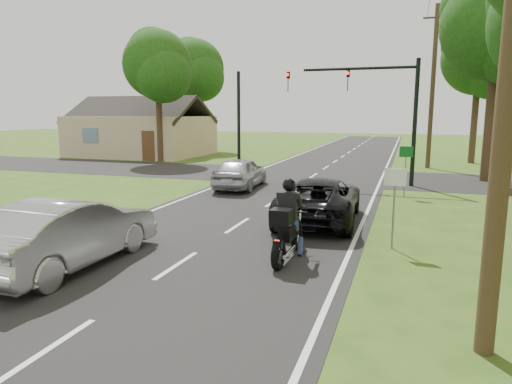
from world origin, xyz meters
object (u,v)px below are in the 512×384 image
utility_pole_far (433,87)px  sign_white (395,189)px  motorcycle_rider (287,228)px  dark_suv (320,199)px  traffic_signal (375,99)px  silver_sedan (69,233)px  silver_suv (240,172)px  sign_green (406,159)px

utility_pole_far → sign_white: 19.39m
motorcycle_rider → dark_suv: size_ratio=0.45×
traffic_signal → utility_pole_far: bearing=70.3°
silver_sedan → sign_white: (7.01, 3.78, 0.79)m
silver_sedan → silver_suv: bearing=-88.8°
motorcycle_rider → utility_pole_far: size_ratio=0.23×
silver_suv → traffic_signal: bearing=-154.4°
dark_suv → sign_white: (2.37, -2.45, 0.87)m
silver_sedan → sign_white: 8.01m
dark_suv → motorcycle_rider: bearing=86.8°
traffic_signal → sign_green: bearing=-62.6°
sign_green → sign_white: bearing=-91.4°
utility_pole_far → sign_white: bearing=-94.5°
traffic_signal → sign_white: (1.36, -11.02, -2.54)m
dark_suv → traffic_signal: 9.28m
silver_suv → sign_white: bearing=128.8°
motorcycle_rider → dark_suv: motorcycle_rider is taller
silver_sedan → utility_pole_far: 24.71m
silver_suv → sign_green: size_ratio=2.03×
dark_suv → silver_sedan: bearing=50.1°
dark_suv → utility_pole_far: bearing=-106.4°
silver_suv → sign_white: size_ratio=2.03×
sign_green → silver_sedan: bearing=-121.5°
silver_suv → utility_pole_far: 14.80m
silver_sedan → traffic_signal: (5.65, 14.80, 3.33)m
dark_suv → utility_pole_far: utility_pole_far is taller
motorcycle_rider → utility_pole_far: bearing=80.9°
motorcycle_rider → silver_suv: size_ratio=0.54×
silver_sedan → utility_pole_far: utility_pole_far is taller
dark_suv → silver_suv: (-4.75, 5.36, 0.02)m
motorcycle_rider → sign_white: bearing=37.6°
silver_suv → sign_white: (7.12, -7.80, 0.85)m
motorcycle_rider → silver_sedan: (-4.64, -2.05, 0.02)m
utility_pole_far → sign_green: size_ratio=4.71×
sign_green → traffic_signal: bearing=117.4°
sign_white → sign_green: size_ratio=1.00×
silver_sedan → silver_suv: 11.59m
silver_suv → traffic_signal: (5.76, 3.21, 3.39)m
silver_suv → utility_pole_far: size_ratio=0.43×
dark_suv → silver_sedan: (-4.64, -6.23, 0.08)m
dark_suv → silver_sedan: size_ratio=1.07×
dark_suv → silver_suv: bearing=-51.7°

